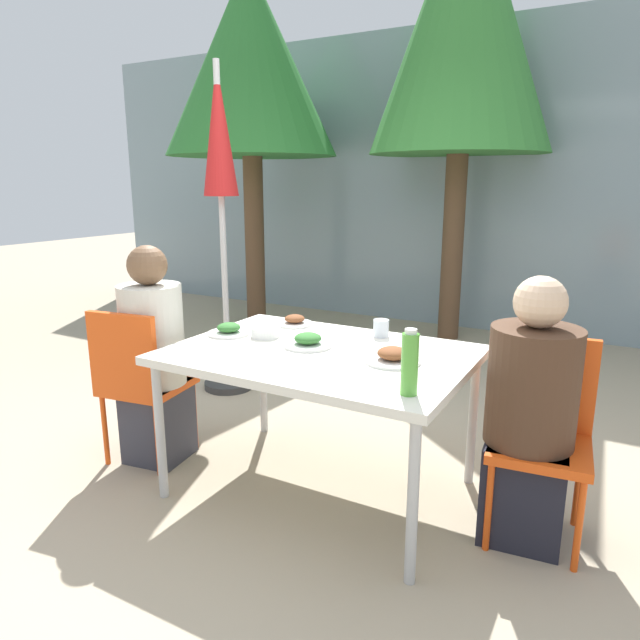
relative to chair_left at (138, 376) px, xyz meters
name	(u,v)px	position (x,y,z in m)	size (l,w,h in m)	color
ground_plane	(320,489)	(0.98, 0.22, -0.50)	(24.00, 24.00, 0.00)	tan
building_facade	(501,181)	(0.98, 3.91, 1.00)	(10.00, 0.20, 3.00)	gray
dining_table	(320,361)	(0.98, 0.22, 0.17)	(1.39, 0.98, 0.72)	silver
chair_left	(138,376)	(0.00, 0.00, 0.00)	(0.45, 0.45, 0.86)	#E54C14
person_left	(154,361)	(0.04, 0.09, 0.06)	(0.34, 0.34, 1.18)	#383842
chair_right	(542,423)	(1.97, 0.40, 0.00)	(0.44, 0.44, 0.86)	#E54C14
person_right	(529,421)	(1.92, 0.32, 0.03)	(0.36, 0.36, 1.14)	black
closed_umbrella	(220,166)	(-0.32, 1.15, 1.10)	(0.36, 0.36, 2.28)	#333333
plate_0	(308,341)	(0.89, 0.26, 0.25)	(0.24, 0.24, 0.07)	white
plate_1	(295,321)	(0.62, 0.59, 0.24)	(0.20, 0.20, 0.06)	white
plate_2	(229,330)	(0.42, 0.25, 0.24)	(0.22, 0.22, 0.06)	white
plate_3	(393,357)	(1.35, 0.23, 0.25)	(0.25, 0.25, 0.07)	white
bottle	(410,363)	(1.55, -0.11, 0.34)	(0.06, 0.06, 0.25)	#51A338
drinking_cup	(381,328)	(1.13, 0.60, 0.27)	(0.08, 0.08, 0.09)	silver
salad_bowl	(265,332)	(0.61, 0.31, 0.25)	(0.15, 0.15, 0.05)	white
tree_behind_left	(465,19)	(0.70, 3.32, 2.37)	(1.62, 1.62, 4.04)	brown
tree_behind_right	(250,63)	(-1.25, 2.84, 2.11)	(1.70, 1.70, 3.53)	brown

